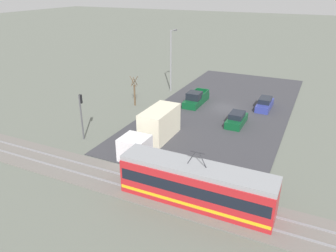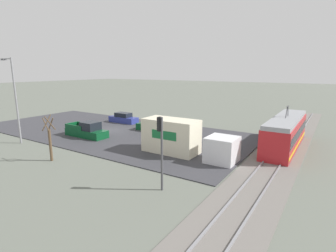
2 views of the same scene
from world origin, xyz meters
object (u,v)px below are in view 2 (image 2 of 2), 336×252
Objects in this scene: traffic_light_pole at (161,143)px; street_lamp_near_crossing at (15,96)px; light_rail_tram at (285,133)px; box_truck at (182,139)px; street_tree at (50,140)px; sedan_car_1 at (123,118)px; sedan_car_0 at (152,126)px; pickup_truck at (87,131)px.

street_lamp_near_crossing is at bearing -93.44° from traffic_light_pole.
box_truck is (7.82, -7.95, -0.05)m from light_rail_tram.
street_tree is at bearing -87.66° from traffic_light_pole.
box_truck is 17.95m from sedan_car_1.
street_lamp_near_crossing is at bearing -7.66° from sedan_car_1.
sedan_car_0 is 16.51m from street_lamp_near_crossing.
traffic_light_pole is at bearing 38.00° from sedan_car_0.
sedan_car_0 is (-7.09, 4.72, -0.09)m from pickup_truck.
pickup_truck is 17.51m from traffic_light_pole.
pickup_truck is 1.12× the size of traffic_light_pole.
street_lamp_near_crossing reaches higher than box_truck.
sedan_car_0 is 14.73m from street_tree.
pickup_truck reaches higher than sedan_car_0.
sedan_car_1 is (-9.15, -2.34, -0.09)m from pickup_truck.
box_truck is 2.22× the size of street_tree.
traffic_light_pole is (15.25, -5.40, 1.65)m from light_rail_tram.
light_rail_tram is at bearing 118.75° from street_lamp_near_crossing.
box_truck reaches higher than pickup_truck.
sedan_car_0 is 1.02× the size of street_tree.
light_rail_tram is at bearing 111.02° from pickup_truck.
traffic_light_pole reaches higher than street_tree.
pickup_truck is 8.52m from sedan_car_0.
box_truck is 19.06m from street_lamp_near_crossing.
traffic_light_pole is 1.21× the size of street_tree.
traffic_light_pole reaches higher than pickup_truck.
box_truck is 10.93m from sedan_car_0.
traffic_light_pole reaches higher than sedan_car_1.
sedan_car_1 is 0.93× the size of traffic_light_pole.
box_truck reaches higher than sedan_car_1.
sedan_car_1 is at bearing -159.02° from street_tree.
box_truck is at bearing 130.69° from street_tree.
traffic_light_pole reaches higher than light_rail_tram.
street_tree reaches higher than box_truck.
traffic_light_pole is (7.42, 2.55, 1.70)m from box_truck.
sedan_car_1 is at bearing 172.34° from street_lamp_near_crossing.
sedan_car_0 is at bearing -142.00° from traffic_light_pole.
traffic_light_pole is (16.24, 18.15, 2.60)m from sedan_car_1.
box_truck is at bearing -161.04° from traffic_light_pole.
light_rail_tram is 2.37× the size of traffic_light_pole.
street_tree is at bearing -47.47° from light_rail_tram.
street_tree is 9.26m from street_lamp_near_crossing.
light_rail_tram is 29.41m from street_lamp_near_crossing.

